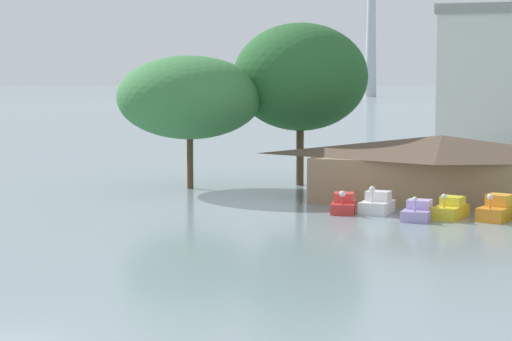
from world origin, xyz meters
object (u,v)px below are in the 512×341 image
boathouse (441,168)px  shoreline_tree_mid (300,77)px  pedal_boat_white (377,204)px  pedal_boat_orange (497,210)px  pedal_boat_lavender (418,212)px  pedal_boat_yellow (451,209)px  shoreline_tree_tall_left (190,98)px  pedal_boat_red (344,205)px

boathouse → shoreline_tree_mid: size_ratio=1.45×
boathouse → shoreline_tree_mid: bearing=148.7°
pedal_boat_white → pedal_boat_orange: size_ratio=0.80×
shoreline_tree_mid → pedal_boat_lavender: bearing=-53.0°
pedal_boat_white → pedal_boat_orange: 7.14m
pedal_boat_yellow → boathouse: 6.54m
pedal_boat_white → shoreline_tree_mid: 16.66m
pedal_boat_lavender → pedal_boat_yellow: (1.78, 1.08, 0.06)m
pedal_boat_yellow → shoreline_tree_tall_left: (-19.80, 8.66, 6.29)m
boathouse → shoreline_tree_mid: (-11.29, 6.85, 5.96)m
pedal_boat_white → pedal_boat_yellow: size_ratio=0.83×
pedal_boat_red → pedal_boat_yellow: (6.49, -0.36, 0.03)m
boathouse → pedal_boat_orange: bearing=-58.2°
shoreline_tree_tall_left → pedal_boat_red: bearing=-31.9°
boathouse → pedal_boat_white: bearing=-121.0°
pedal_boat_lavender → pedal_boat_yellow: pedal_boat_yellow is taller
pedal_boat_yellow → pedal_boat_orange: (2.66, 0.10, 0.07)m
pedal_boat_lavender → shoreline_tree_mid: bearing=-138.3°
pedal_boat_white → pedal_boat_orange: pedal_boat_white is taller
shoreline_tree_tall_left → pedal_boat_white: bearing=-27.7°
pedal_boat_red → pedal_boat_white: pedal_boat_white is taller
pedal_boat_red → shoreline_tree_tall_left: (-13.31, 8.30, 6.33)m
pedal_boat_orange → boathouse: boathouse is taller
pedal_boat_lavender → boathouse: bearing=179.5°
pedal_boat_lavender → pedal_boat_orange: 4.59m
boathouse → pedal_boat_yellow: bearing=-79.7°
pedal_boat_red → pedal_boat_orange: pedal_boat_orange is taller
pedal_boat_orange → shoreline_tree_mid: shoreline_tree_mid is taller
pedal_boat_orange → shoreline_tree_mid: bearing=-111.1°
pedal_boat_yellow → pedal_boat_orange: bearing=107.9°
pedal_boat_white → shoreline_tree_mid: (-7.94, 12.42, 7.78)m
pedal_boat_lavender → shoreline_tree_mid: size_ratio=0.22×
pedal_boat_lavender → pedal_boat_white: bearing=-117.5°
pedal_boat_lavender → boathouse: (0.66, 7.26, 1.91)m
boathouse → shoreline_tree_mid: 14.49m
shoreline_tree_tall_left → shoreline_tree_mid: size_ratio=0.87×
pedal_boat_red → shoreline_tree_tall_left: shoreline_tree_tall_left is taller
pedal_boat_orange → pedal_boat_lavender: bearing=-55.5°
pedal_boat_red → pedal_boat_yellow: pedal_boat_yellow is taller
shoreline_tree_mid → pedal_boat_white: bearing=-57.4°
pedal_boat_orange → shoreline_tree_tall_left: size_ratio=0.29×
pedal_boat_red → pedal_boat_orange: (9.15, -0.26, 0.11)m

